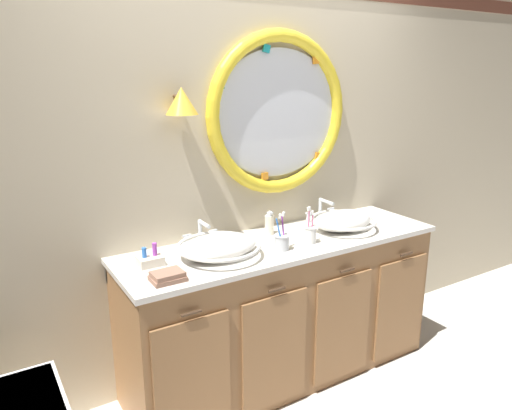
# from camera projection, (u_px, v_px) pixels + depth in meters

# --- Properties ---
(ground_plane) EXTENTS (14.00, 14.00, 0.00)m
(ground_plane) POSITION_uv_depth(u_px,v_px,m) (295.00, 402.00, 2.78)
(ground_plane) COLOR silver
(back_wall_assembly) EXTENTS (6.40, 0.26, 2.60)m
(back_wall_assembly) POSITION_uv_depth(u_px,v_px,m) (244.00, 160.00, 2.91)
(back_wall_assembly) COLOR beige
(back_wall_assembly) RESTS_ON ground_plane
(vanity_counter) EXTENTS (1.96, 0.60, 0.89)m
(vanity_counter) POSITION_uv_depth(u_px,v_px,m) (282.00, 309.00, 2.93)
(vanity_counter) COLOR olive
(vanity_counter) RESTS_ON ground_plane
(sink_basin_left) EXTENTS (0.45, 0.45, 0.12)m
(sink_basin_left) POSITION_uv_depth(u_px,v_px,m) (219.00, 246.00, 2.56)
(sink_basin_left) COLOR white
(sink_basin_left) RESTS_ON vanity_counter
(sink_basin_right) EXTENTS (0.41, 0.41, 0.12)m
(sink_basin_right) POSITION_uv_depth(u_px,v_px,m) (343.00, 220.00, 2.99)
(sink_basin_right) COLOR white
(sink_basin_right) RESTS_ON vanity_counter
(faucet_set_left) EXTENTS (0.21, 0.14, 0.15)m
(faucet_set_left) POSITION_uv_depth(u_px,v_px,m) (201.00, 234.00, 2.74)
(faucet_set_left) COLOR silver
(faucet_set_left) RESTS_ON vanity_counter
(faucet_set_right) EXTENTS (0.24, 0.15, 0.15)m
(faucet_set_right) POSITION_uv_depth(u_px,v_px,m) (321.00, 211.00, 3.17)
(faucet_set_right) COLOR silver
(faucet_set_right) RESTS_ON vanity_counter
(toothbrush_holder_left) EXTENTS (0.09, 0.09, 0.21)m
(toothbrush_holder_left) POSITION_uv_depth(u_px,v_px,m) (282.00, 241.00, 2.66)
(toothbrush_holder_left) COLOR silver
(toothbrush_holder_left) RESTS_ON vanity_counter
(toothbrush_holder_right) EXTENTS (0.08, 0.08, 0.22)m
(toothbrush_holder_right) POSITION_uv_depth(u_px,v_px,m) (310.00, 234.00, 2.76)
(toothbrush_holder_right) COLOR white
(toothbrush_holder_right) RESTS_ON vanity_counter
(soap_dispenser) EXTENTS (0.05, 0.06, 0.15)m
(soap_dispenser) POSITION_uv_depth(u_px,v_px,m) (269.00, 224.00, 2.90)
(soap_dispenser) COLOR #EFE5C6
(soap_dispenser) RESTS_ON vanity_counter
(folded_hand_towel) EXTENTS (0.16, 0.12, 0.05)m
(folded_hand_towel) POSITION_uv_depth(u_px,v_px,m) (168.00, 276.00, 2.27)
(folded_hand_towel) COLOR #936B56
(folded_hand_towel) RESTS_ON vanity_counter
(toiletry_basket) EXTENTS (0.12, 0.10, 0.11)m
(toiletry_basket) POSITION_uv_depth(u_px,v_px,m) (150.00, 260.00, 2.45)
(toiletry_basket) COLOR beige
(toiletry_basket) RESTS_ON vanity_counter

